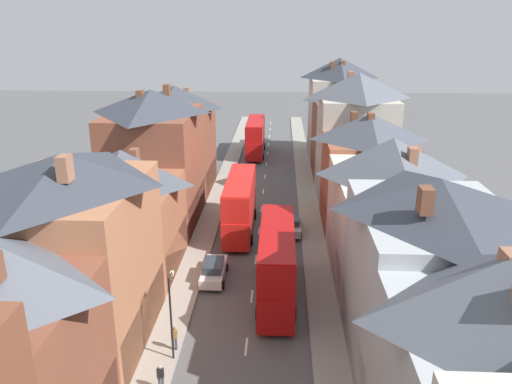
# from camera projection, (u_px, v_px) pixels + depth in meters

# --- Properties ---
(pavement_left) EXTENTS (2.20, 104.00, 0.14)m
(pavement_left) POSITION_uv_depth(u_px,v_px,m) (217.00, 201.00, 55.77)
(pavement_left) COLOR gray
(pavement_left) RESTS_ON ground
(pavement_right) EXTENTS (2.20, 104.00, 0.14)m
(pavement_right) POSITION_uv_depth(u_px,v_px,m) (308.00, 203.00, 55.29)
(pavement_right) COLOR gray
(pavement_right) RESTS_ON ground
(centre_line_dashes) EXTENTS (0.14, 97.80, 0.01)m
(centre_line_dashes) POSITION_uv_depth(u_px,v_px,m) (261.00, 209.00, 53.66)
(centre_line_dashes) COLOR silver
(centre_line_dashes) RESTS_ON ground
(terrace_row_left) EXTENTS (8.00, 59.87, 13.35)m
(terrace_row_left) POSITION_uv_depth(u_px,v_px,m) (106.00, 220.00, 34.75)
(terrace_row_left) COLOR brown
(terrace_row_left) RESTS_ON ground
(terrace_row_right) EXTENTS (8.00, 76.64, 14.32)m
(terrace_row_right) POSITION_uv_depth(u_px,v_px,m) (377.00, 184.00, 42.22)
(terrace_row_right) COLOR beige
(terrace_row_right) RESTS_ON ground
(double_decker_bus_lead) EXTENTS (2.74, 10.80, 5.30)m
(double_decker_bus_lead) POSITION_uv_depth(u_px,v_px,m) (240.00, 204.00, 47.13)
(double_decker_bus_lead) COLOR red
(double_decker_bus_lead) RESTS_ON ground
(double_decker_bus_mid_street) EXTENTS (2.74, 10.80, 5.30)m
(double_decker_bus_mid_street) POSITION_uv_depth(u_px,v_px,m) (255.00, 137.00, 74.59)
(double_decker_bus_mid_street) COLOR red
(double_decker_bus_mid_street) RESTS_ON ground
(double_decker_bus_far_approaching) EXTENTS (2.74, 10.80, 5.30)m
(double_decker_bus_far_approaching) POSITION_uv_depth(u_px,v_px,m) (277.00, 262.00, 35.72)
(double_decker_bus_far_approaching) COLOR #B70F0F
(double_decker_bus_far_approaching) RESTS_ON ground
(car_near_blue) EXTENTS (1.90, 4.59, 1.62)m
(car_near_blue) POSITION_uv_depth(u_px,v_px,m) (214.00, 270.00, 38.79)
(car_near_blue) COLOR silver
(car_near_blue) RESTS_ON ground
(car_parked_left_a) EXTENTS (1.90, 3.86, 1.59)m
(car_parked_left_a) POSITION_uv_depth(u_px,v_px,m) (277.00, 235.00, 45.20)
(car_parked_left_a) COLOR #4C515B
(car_parked_left_a) RESTS_ON ground
(car_parked_right_a) EXTENTS (1.90, 4.49, 1.65)m
(car_parked_right_a) POSITION_uv_depth(u_px,v_px,m) (291.00, 224.00, 47.49)
(car_parked_right_a) COLOR #B7BABF
(car_parked_right_a) RESTS_ON ground
(pedestrian_near_right) EXTENTS (0.36, 0.22, 1.61)m
(pedestrian_near_right) POSITION_uv_depth(u_px,v_px,m) (161.00, 376.00, 26.87)
(pedestrian_near_right) COLOR #3D4256
(pedestrian_near_right) RESTS_ON pavement_left
(pedestrian_mid_left) EXTENTS (0.36, 0.22, 1.61)m
(pedestrian_mid_left) POSITION_uv_depth(u_px,v_px,m) (174.00, 337.00, 30.21)
(pedestrian_mid_left) COLOR #3D4256
(pedestrian_mid_left) RESTS_ON pavement_left
(street_lamp) EXTENTS (0.20, 1.12, 5.50)m
(street_lamp) POSITION_uv_depth(u_px,v_px,m) (171.00, 311.00, 28.86)
(street_lamp) COLOR black
(street_lamp) RESTS_ON ground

